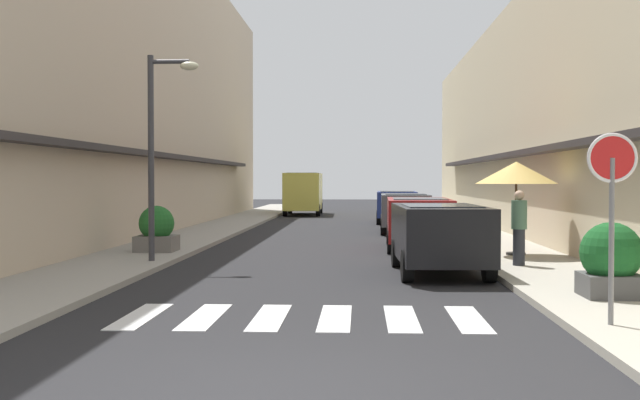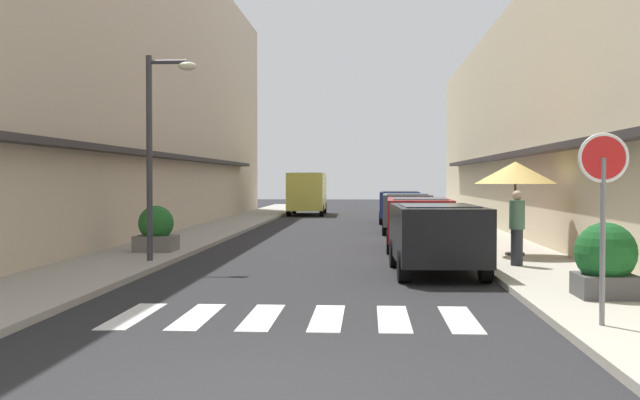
% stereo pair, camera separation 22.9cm
% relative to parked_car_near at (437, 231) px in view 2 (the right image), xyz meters
% --- Properties ---
extents(ground_plane, '(103.93, 103.93, 0.00)m').
position_rel_parked_car_near_xyz_m(ground_plane, '(-2.50, 9.60, -0.92)').
color(ground_plane, '#232326').
extents(sidewalk_left, '(2.45, 66.14, 0.12)m').
position_rel_parked_car_near_xyz_m(sidewalk_left, '(-7.28, 9.60, -0.86)').
color(sidewalk_left, '#9E998E').
rests_on(sidewalk_left, ground_plane).
extents(sidewalk_right, '(2.45, 66.14, 0.12)m').
position_rel_parked_car_near_xyz_m(sidewalk_right, '(2.28, 9.60, -0.86)').
color(sidewalk_right, '#ADA899').
rests_on(sidewalk_right, ground_plane).
extents(building_row_left, '(5.50, 44.52, 11.37)m').
position_rel_parked_car_near_xyz_m(building_row_left, '(-11.01, 10.96, 4.76)').
color(building_row_left, '#C6B299').
rests_on(building_row_left, ground_plane).
extents(building_row_right, '(5.50, 44.52, 8.15)m').
position_rel_parked_car_near_xyz_m(building_row_right, '(6.00, 10.96, 3.15)').
color(building_row_right, beige).
rests_on(building_row_right, ground_plane).
extents(crosswalk, '(5.20, 2.20, 0.01)m').
position_rel_parked_car_near_xyz_m(crosswalk, '(-2.50, -5.32, -0.91)').
color(crosswalk, silver).
rests_on(crosswalk, ground_plane).
extents(parked_car_near, '(1.91, 4.06, 1.47)m').
position_rel_parked_car_near_xyz_m(parked_car_near, '(0.00, 0.00, 0.00)').
color(parked_car_near, black).
rests_on(parked_car_near, ground_plane).
extents(parked_car_mid, '(1.91, 4.51, 1.47)m').
position_rel_parked_car_near_xyz_m(parked_car_mid, '(0.00, 5.89, 0.00)').
color(parked_car_mid, maroon).
rests_on(parked_car_mid, ground_plane).
extents(parked_car_far, '(1.89, 3.95, 1.47)m').
position_rel_parked_car_near_xyz_m(parked_car_far, '(0.00, 12.70, -0.00)').
color(parked_car_far, '#4C5156').
rests_on(parked_car_far, ground_plane).
extents(parked_car_distant, '(1.92, 4.00, 1.47)m').
position_rel_parked_car_near_xyz_m(parked_car_distant, '(0.00, 19.23, -0.00)').
color(parked_car_distant, navy).
rests_on(parked_car_distant, ground_plane).
extents(delivery_van, '(2.06, 5.42, 2.37)m').
position_rel_parked_car_near_xyz_m(delivery_van, '(-4.86, 27.42, 0.49)').
color(delivery_van, '#D8CC4C').
rests_on(delivery_van, ground_plane).
extents(round_street_sign, '(0.65, 0.07, 2.49)m').
position_rel_parked_car_near_xyz_m(round_street_sign, '(1.58, -6.27, 1.10)').
color(round_street_sign, slate).
rests_on(round_street_sign, sidewalk_right).
extents(street_lamp, '(1.19, 0.28, 4.74)m').
position_rel_parked_car_near_xyz_m(street_lamp, '(-6.29, 1.30, 2.14)').
color(street_lamp, '#38383D').
rests_on(street_lamp, sidewalk_left).
extents(cafe_umbrella, '(2.02, 2.02, 2.33)m').
position_rel_parked_car_near_xyz_m(cafe_umbrella, '(2.21, 3.14, 1.24)').
color(cafe_umbrella, '#262626').
rests_on(cafe_umbrella, sidewalk_right).
extents(planter_corner, '(0.98, 0.98, 1.20)m').
position_rel_parked_car_near_xyz_m(planter_corner, '(2.35, -3.82, -0.22)').
color(planter_corner, '#4C4C4C').
rests_on(planter_corner, sidewalk_right).
extents(planter_midblock, '(1.02, 1.02, 1.19)m').
position_rel_parked_car_near_xyz_m(planter_midblock, '(-7.01, 3.69, -0.25)').
color(planter_midblock, slate).
rests_on(planter_midblock, sidewalk_left).
extents(pedestrian_walking_near, '(0.34, 0.34, 1.64)m').
position_rel_parked_car_near_xyz_m(pedestrian_walking_near, '(1.81, 0.75, 0.06)').
color(pedestrian_walking_near, '#282B33').
rests_on(pedestrian_walking_near, sidewalk_right).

